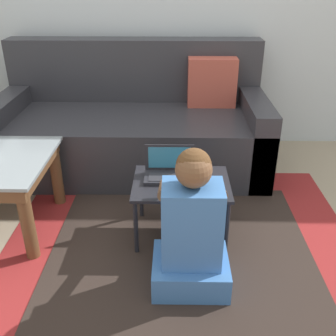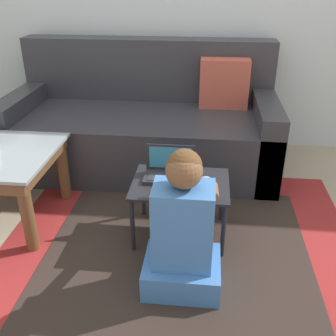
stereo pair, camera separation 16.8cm
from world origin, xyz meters
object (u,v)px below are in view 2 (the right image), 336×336
object	(u,v)px
computer_mouse	(206,182)
person_seated	(183,233)
laptop	(169,173)
laptop_desk	(180,189)
couch	(145,125)

from	to	relation	value
computer_mouse	person_seated	size ratio (longest dim) A/B	0.14
laptop	person_seated	distance (m)	0.46
computer_mouse	person_seated	world-z (taller)	person_seated
laptop	computer_mouse	distance (m)	0.21
laptop	person_seated	world-z (taller)	person_seated
laptop_desk	person_seated	size ratio (longest dim) A/B	0.73
couch	computer_mouse	world-z (taller)	couch
couch	computer_mouse	xyz separation A→B (m)	(0.48, -0.95, 0.06)
couch	laptop	size ratio (longest dim) A/B	7.17
couch	laptop_desk	world-z (taller)	couch
couch	person_seated	bearing A→B (deg)	-73.76
laptop	computer_mouse	size ratio (longest dim) A/B	2.81
couch	computer_mouse	size ratio (longest dim) A/B	20.15
laptop	computer_mouse	bearing A→B (deg)	-17.81
laptop_desk	couch	bearing A→B (deg)	110.23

